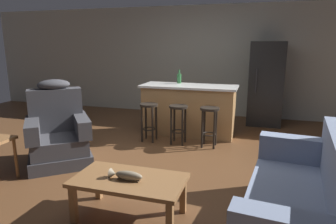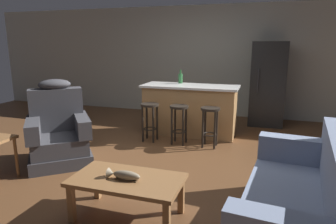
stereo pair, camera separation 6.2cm
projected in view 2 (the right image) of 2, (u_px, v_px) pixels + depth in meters
name	position (u px, v px, depth m)	size (l,w,h in m)	color
ground_plane	(168.00, 158.00, 4.58)	(12.00, 12.00, 0.00)	brown
back_wall	(208.00, 61.00, 7.19)	(12.00, 0.05, 2.60)	#B2B2A3
coffee_table	(127.00, 183.00, 2.96)	(1.10, 0.60, 0.42)	olive
fish_figurine	(124.00, 175.00, 2.91)	(0.34, 0.10, 0.10)	#4C3823
couch	(302.00, 206.00, 2.58)	(1.04, 1.98, 0.94)	#8493B2
recliner_near_lamp	(59.00, 133.00, 4.40)	(1.18, 1.18, 1.20)	#3D3D42
kitchen_island	(190.00, 110.00, 5.73)	(1.80, 0.70, 0.95)	#AD7F4C
bar_stool_left	(150.00, 115.00, 5.32)	(0.32, 0.32, 0.68)	black
bar_stool_middle	(179.00, 117.00, 5.15)	(0.32, 0.32, 0.68)	black
bar_stool_right	(210.00, 120.00, 4.99)	(0.32, 0.32, 0.68)	black
refrigerator	(268.00, 84.00, 6.34)	(0.70, 0.69, 1.76)	black
bottle_tall_green	(180.00, 78.00, 5.89)	(0.08, 0.08, 0.27)	#2D6B38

